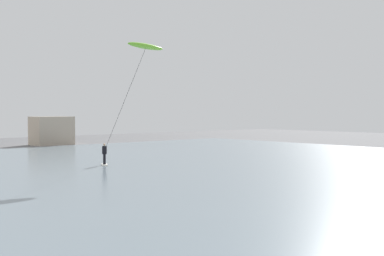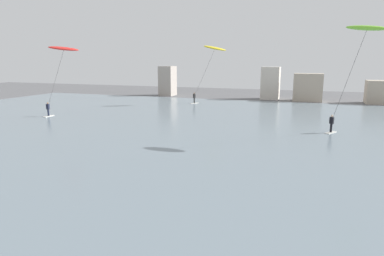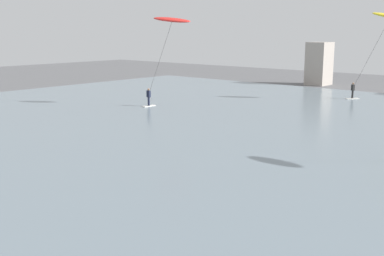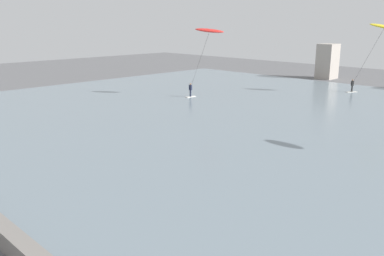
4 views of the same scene
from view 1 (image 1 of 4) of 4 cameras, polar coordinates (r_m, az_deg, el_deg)
water_bay at (r=31.38m, az=-20.09°, el=-5.74°), size 84.00×52.00×0.10m
kitesurfer_lime at (r=37.38m, az=-5.80°, el=7.82°), size 3.81×4.19×9.11m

